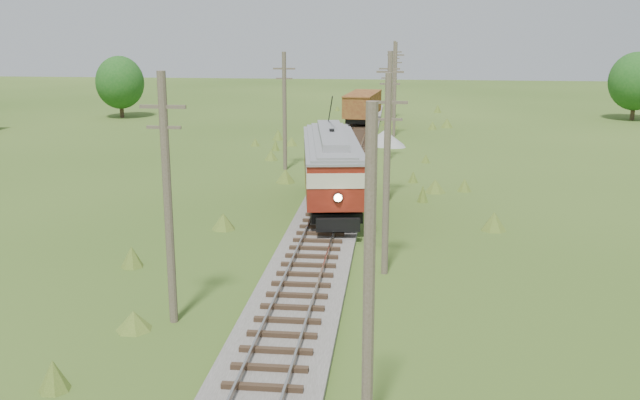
# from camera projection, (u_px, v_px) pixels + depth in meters

# --- Properties ---
(railbed_main) EXTENTS (3.60, 96.00, 0.57)m
(railbed_main) POSITION_uv_depth(u_px,v_px,m) (339.00, 186.00, 46.63)
(railbed_main) COLOR #605B54
(railbed_main) RESTS_ON ground
(streetcar) EXTENTS (4.89, 13.45, 6.09)m
(streetcar) POSITION_uv_depth(u_px,v_px,m) (332.00, 162.00, 40.93)
(streetcar) COLOR black
(streetcar) RESTS_ON ground
(gondola) EXTENTS (3.83, 9.05, 2.92)m
(gondola) POSITION_uv_depth(u_px,v_px,m) (363.00, 106.00, 75.33)
(gondola) COLOR black
(gondola) RESTS_ON ground
(gravel_pile) EXTENTS (3.70, 3.92, 1.34)m
(gravel_pile) POSITION_uv_depth(u_px,v_px,m) (386.00, 138.00, 63.48)
(gravel_pile) COLOR gray
(gravel_pile) RESTS_ON ground
(utility_pole_r_1) EXTENTS (0.30, 0.30, 8.80)m
(utility_pole_r_1) POSITION_uv_depth(u_px,v_px,m) (369.00, 283.00, 17.31)
(utility_pole_r_1) COLOR brown
(utility_pole_r_1) RESTS_ON ground
(utility_pole_r_2) EXTENTS (1.60, 0.30, 8.60)m
(utility_pole_r_2) POSITION_uv_depth(u_px,v_px,m) (387.00, 174.00, 29.83)
(utility_pole_r_2) COLOR brown
(utility_pole_r_2) RESTS_ON ground
(utility_pole_r_3) EXTENTS (1.60, 0.30, 9.00)m
(utility_pole_r_3) POSITION_uv_depth(u_px,v_px,m) (389.00, 126.00, 42.34)
(utility_pole_r_3) COLOR brown
(utility_pole_r_3) RESTS_ON ground
(utility_pole_r_4) EXTENTS (1.60, 0.30, 8.40)m
(utility_pole_r_4) POSITION_uv_depth(u_px,v_px,m) (389.00, 107.00, 54.98)
(utility_pole_r_4) COLOR brown
(utility_pole_r_4) RESTS_ON ground
(utility_pole_r_5) EXTENTS (1.60, 0.30, 8.90)m
(utility_pole_r_5) POSITION_uv_depth(u_px,v_px,m) (395.00, 89.00, 67.42)
(utility_pole_r_5) COLOR brown
(utility_pole_r_5) RESTS_ON ground
(utility_pole_r_6) EXTENTS (1.60, 0.30, 8.70)m
(utility_pole_r_6) POSITION_uv_depth(u_px,v_px,m) (394.00, 79.00, 80.01)
(utility_pole_r_6) COLOR brown
(utility_pole_r_6) RESTS_ON ground
(utility_pole_l_a) EXTENTS (1.60, 0.30, 9.00)m
(utility_pole_l_a) POSITION_uv_depth(u_px,v_px,m) (168.00, 198.00, 24.77)
(utility_pole_l_a) COLOR brown
(utility_pole_l_a) RESTS_ON ground
(utility_pole_l_b) EXTENTS (1.60, 0.30, 8.60)m
(utility_pole_l_b) POSITION_uv_depth(u_px,v_px,m) (285.00, 110.00, 51.88)
(utility_pole_l_b) COLOR brown
(utility_pole_l_b) RESTS_ON ground
(tree_mid_a) EXTENTS (5.46, 5.46, 7.03)m
(tree_mid_a) POSITION_uv_depth(u_px,v_px,m) (120.00, 82.00, 81.46)
(tree_mid_a) COLOR #38281C
(tree_mid_a) RESTS_ON ground
(tree_mid_b) EXTENTS (5.88, 5.88, 7.57)m
(tree_mid_b) POSITION_uv_depth(u_px,v_px,m) (636.00, 81.00, 79.17)
(tree_mid_b) COLOR #38281C
(tree_mid_b) RESTS_ON ground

